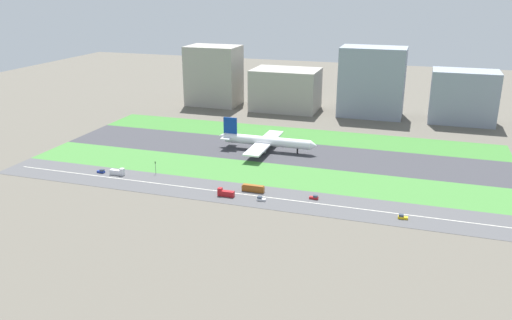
{
  "coord_description": "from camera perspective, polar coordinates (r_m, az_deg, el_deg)",
  "views": [
    {
      "loc": [
        83.5,
        -302.65,
        101.3
      ],
      "look_at": [
        -2.81,
        -36.5,
        6.0
      ],
      "focal_mm": 36.57,
      "sensor_mm": 36.0,
      "label": 1
    }
  ],
  "objects": [
    {
      "name": "traffic_light",
      "position": [
        295.33,
        -10.94,
        -0.72
      ],
      "size": [
        0.36,
        0.5,
        7.2
      ],
      "color": "#4C4C51",
      "rests_on": "highway"
    },
    {
      "name": "hangar_building",
      "position": [
        438.88,
        3.26,
        7.7
      ],
      "size": [
        54.36,
        37.36,
        33.92
      ],
      "primitive_type": "cube",
      "color": "#9E998E",
      "rests_on": "ground_plane"
    },
    {
      "name": "car_3",
      "position": [
        259.31,
        6.39,
        -4.09
      ],
      "size": [
        4.4,
        1.8,
        2.0
      ],
      "color": "#B2191E",
      "rests_on": "highway"
    },
    {
      "name": "grass_median_south",
      "position": [
        292.72,
        0.25,
        -1.43
      ],
      "size": [
        280.0,
        36.0,
        0.1
      ],
      "primitive_type": "cube",
      "color": "#427F38",
      "rests_on": "ground_plane"
    },
    {
      "name": "car_0",
      "position": [
        255.92,
        0.53,
        -4.28
      ],
      "size": [
        4.4,
        1.8,
        2.0
      ],
      "rotation": [
        0.0,
        0.0,
        3.14
      ],
      "color": "silver",
      "rests_on": "highway"
    },
    {
      "name": "truck_1",
      "position": [
        299.4,
        -14.9,
        -1.29
      ],
      "size": [
        8.4,
        2.5,
        4.0
      ],
      "color": "silver",
      "rests_on": "highway"
    },
    {
      "name": "highway",
      "position": [
        264.51,
        -1.86,
        -3.71
      ],
      "size": [
        280.0,
        28.0,
        0.1
      ],
      "primitive_type": "cube",
      "color": "#4C4C4F",
      "rests_on": "ground_plane"
    },
    {
      "name": "office_tower",
      "position": [
        424.98,
        12.55,
        8.33
      ],
      "size": [
        49.96,
        29.24,
        54.47
      ],
      "primitive_type": "cube",
      "color": "gray",
      "rests_on": "ground_plane"
    },
    {
      "name": "truck_0",
      "position": [
        261.34,
        -3.35,
        -3.63
      ],
      "size": [
        8.4,
        2.5,
        4.0
      ],
      "rotation": [
        0.0,
        0.0,
        3.14
      ],
      "color": "#B2191E",
      "rests_on": "highway"
    },
    {
      "name": "fuel_tank_west",
      "position": [
        474.63,
        10.45,
        7.26
      ],
      "size": [
        21.09,
        21.09,
        17.53
      ],
      "primitive_type": "cylinder",
      "color": "silver",
      "rests_on": "ground_plane"
    },
    {
      "name": "bus_0",
      "position": [
        266.44,
        -0.32,
        -3.12
      ],
      "size": [
        11.6,
        2.5,
        3.5
      ],
      "color": "brown",
      "rests_on": "highway"
    },
    {
      "name": "grass_median_north",
      "position": [
        367.86,
        4.15,
        2.78
      ],
      "size": [
        280.0,
        36.0,
        0.1
      ],
      "primitive_type": "cube",
      "color": "#3D7A33",
      "rests_on": "ground_plane"
    },
    {
      "name": "ground_plane",
      "position": [
        329.9,
        2.42,
        0.91
      ],
      "size": [
        800.0,
        800.0,
        0.0
      ],
      "primitive_type": "plane",
      "color": "#5B564C"
    },
    {
      "name": "airliner",
      "position": [
        330.36,
        0.98,
        2.08
      ],
      "size": [
        65.0,
        56.0,
        19.7
      ],
      "color": "white",
      "rests_on": "runway"
    },
    {
      "name": "highway_centerline",
      "position": [
        264.49,
        -1.86,
        -3.7
      ],
      "size": [
        266.0,
        0.5,
        0.01
      ],
      "primitive_type": "cube",
      "color": "silver",
      "rests_on": "highway"
    },
    {
      "name": "cargo_warehouse",
      "position": [
        425.57,
        21.72,
        6.44
      ],
      "size": [
        47.79,
        29.04,
        39.63
      ],
      "primitive_type": "cube",
      "color": "gray",
      "rests_on": "ground_plane"
    },
    {
      "name": "runway",
      "position": [
        329.88,
        2.42,
        0.92
      ],
      "size": [
        280.0,
        46.0,
        0.1
      ],
      "primitive_type": "cube",
      "color": "#38383D",
      "rests_on": "ground_plane"
    },
    {
      "name": "terminal_building",
      "position": [
        457.69,
        -4.63,
        9.19
      ],
      "size": [
        44.12,
        31.07,
        50.59
      ],
      "primitive_type": "cube",
      "color": "#9E998E",
      "rests_on": "ground_plane"
    },
    {
      "name": "car_1",
      "position": [
        246.08,
        15.72,
        -6.02
      ],
      "size": [
        4.4,
        1.8,
        2.0
      ],
      "rotation": [
        0.0,
        0.0,
        3.14
      ],
      "color": "yellow",
      "rests_on": "highway"
    },
    {
      "name": "car_2",
      "position": [
        305.34,
        -16.57,
        -1.2
      ],
      "size": [
        4.4,
        1.8,
        2.0
      ],
      "color": "navy",
      "rests_on": "highway"
    }
  ]
}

